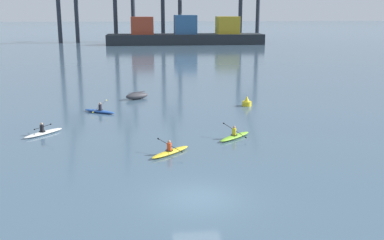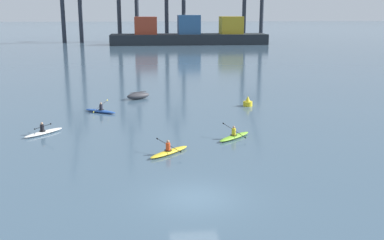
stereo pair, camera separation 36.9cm
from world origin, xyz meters
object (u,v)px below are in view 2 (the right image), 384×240
(capsized_dinghy, at_px, (138,96))
(kayak_white, at_px, (43,132))
(kayak_yellow, at_px, (169,151))
(kayak_lime, at_px, (234,136))
(kayak_blue, at_px, (100,111))
(container_barge, at_px, (189,34))
(channel_buoy, at_px, (248,102))

(capsized_dinghy, xyz_separation_m, kayak_white, (-6.79, -13.51, -0.18))
(kayak_yellow, bearing_deg, kayak_lime, 33.54)
(kayak_lime, height_order, kayak_yellow, kayak_lime)
(capsized_dinghy, height_order, kayak_white, kayak_white)
(kayak_blue, height_order, kayak_yellow, kayak_blue)
(kayak_white, relative_size, kayak_yellow, 1.04)
(kayak_white, xyz_separation_m, kayak_blue, (3.49, 7.22, 0.00))
(container_barge, distance_m, kayak_blue, 88.13)
(capsized_dinghy, height_order, kayak_yellow, kayak_yellow)
(kayak_blue, relative_size, kayak_yellow, 1.11)
(channel_buoy, relative_size, kayak_lime, 0.35)
(container_barge, xyz_separation_m, kayak_lime, (-5.07, -96.38, -2.54))
(channel_buoy, relative_size, kayak_white, 0.34)
(kayak_white, bearing_deg, container_barge, 78.48)
(channel_buoy, distance_m, kayak_white, 19.62)
(container_barge, relative_size, capsized_dinghy, 15.47)
(container_barge, bearing_deg, kayak_lime, -93.01)
(kayak_blue, bearing_deg, kayak_white, -115.78)
(kayak_lime, relative_size, kayak_blue, 0.91)
(container_barge, bearing_deg, kayak_blue, -100.24)
(kayak_white, height_order, kayak_yellow, kayak_white)
(capsized_dinghy, bearing_deg, channel_buoy, -23.54)
(capsized_dinghy, relative_size, channel_buoy, 2.80)
(capsized_dinghy, xyz_separation_m, kayak_yellow, (2.40, -19.21, -0.18))
(kayak_blue, bearing_deg, container_barge, 79.76)
(kayak_white, distance_m, kayak_yellow, 10.81)
(capsized_dinghy, bearing_deg, kayak_lime, -65.46)
(capsized_dinghy, bearing_deg, container_barge, 81.26)
(kayak_lime, height_order, kayak_blue, kayak_blue)
(kayak_white, distance_m, kayak_blue, 8.02)
(kayak_lime, bearing_deg, channel_buoy, 73.12)
(kayak_yellow, bearing_deg, kayak_blue, 113.80)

